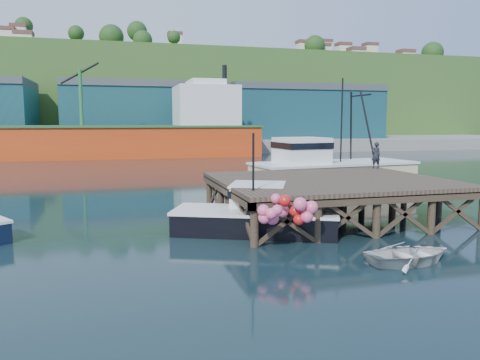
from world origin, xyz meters
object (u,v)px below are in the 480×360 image
object	(u,v)px
dinghy	(410,254)
trawler	(330,168)
boat_black	(256,214)
dockworker	(376,155)

from	to	relation	value
dinghy	trawler	bearing A→B (deg)	-19.83
boat_black	trawler	world-z (taller)	trawler
boat_black	dockworker	size ratio (longest dim) A/B	4.67
boat_black	dinghy	world-z (taller)	boat_black
trawler	dockworker	xyz separation A→B (m)	(0.86, -4.89, 1.26)
trawler	dinghy	bearing A→B (deg)	-113.48
dockworker	trawler	bearing A→B (deg)	-75.91
boat_black	dockworker	distance (m)	12.33
dinghy	dockworker	xyz separation A→B (m)	(6.25, 12.78, 2.64)
trawler	dinghy	xyz separation A→B (m)	(-5.39, -17.67, -1.38)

